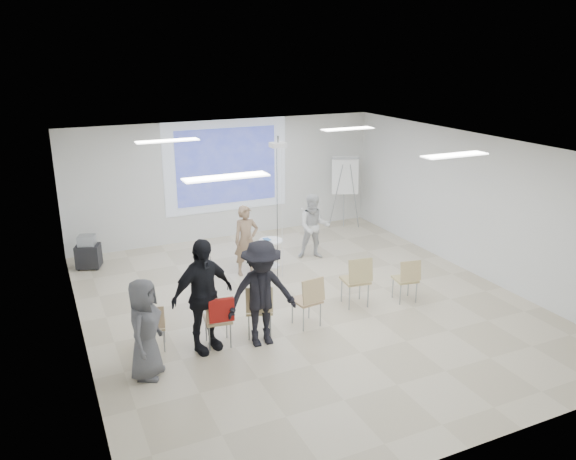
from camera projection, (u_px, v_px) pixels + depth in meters
name	position (u px, v px, depth m)	size (l,w,h in m)	color
floor	(305.00, 306.00, 10.76)	(8.00, 9.00, 0.10)	beige
ceiling	(307.00, 145.00, 9.81)	(8.00, 9.00, 0.10)	white
wall_back	(226.00, 179.00, 14.22)	(8.00, 0.10, 3.00)	silver
wall_left	(72.00, 263.00, 8.68)	(0.10, 9.00, 3.00)	silver
wall_right	(477.00, 205.00, 11.89)	(0.10, 9.00, 3.00)	silver
projection_halo	(227.00, 166.00, 14.05)	(3.20, 0.01, 2.30)	silver
projection_image	(227.00, 166.00, 14.04)	(2.60, 0.01, 1.90)	#323FAA
pedestal_table	(271.00, 252.00, 12.44)	(0.57, 0.57, 0.66)	white
player_left	(246.00, 236.00, 11.91)	(0.63, 0.43, 1.73)	#94755B
player_right	(314.00, 223.00, 12.86)	(0.81, 0.65, 1.67)	silver
controller_left	(250.00, 219.00, 12.12)	(0.04, 0.13, 0.04)	white
controller_right	(302.00, 209.00, 12.91)	(0.04, 0.11, 0.04)	silver
chair_far_left	(153.00, 324.00, 8.95)	(0.46, 0.48, 0.81)	tan
chair_left_mid	(218.00, 317.00, 9.04)	(0.48, 0.51, 0.91)	tan
chair_left_inner	(259.00, 306.00, 9.34)	(0.59, 0.61, 0.96)	tan
chair_center	(309.00, 297.00, 9.70)	(0.50, 0.53, 0.94)	tan
chair_right_inner	(357.00, 277.00, 10.46)	(0.53, 0.56, 1.00)	tan
chair_right_far	(407.00, 277.00, 10.67)	(0.48, 0.50, 0.88)	tan
red_jacket	(221.00, 310.00, 8.87)	(0.40, 0.09, 0.39)	#AA1A15
laptop	(259.00, 307.00, 9.45)	(0.35, 0.26, 0.03)	black
audience_left	(202.00, 288.00, 8.80)	(1.26, 0.76, 2.17)	black
audience_mid	(262.00, 287.00, 9.00)	(1.32, 0.72, 2.03)	black
audience_outer	(144.00, 323.00, 8.13)	(0.85, 0.56, 1.73)	#5A5A5F
flipchart_easel	(345.00, 176.00, 14.87)	(0.78, 0.62, 1.93)	#95979D
av_cart	(88.00, 253.00, 12.40)	(0.61, 0.55, 0.76)	black
ceiling_projector	(278.00, 152.00, 11.25)	(0.30, 0.25, 3.00)	white
fluor_panel_nw	(167.00, 141.00, 10.76)	(1.20, 0.30, 0.02)	white
fluor_panel_ne	(348.00, 129.00, 12.35)	(1.20, 0.30, 0.02)	white
fluor_panel_sw	(226.00, 177.00, 7.74)	(1.20, 0.30, 0.02)	white
fluor_panel_se	(455.00, 155.00, 9.33)	(1.20, 0.30, 0.02)	white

